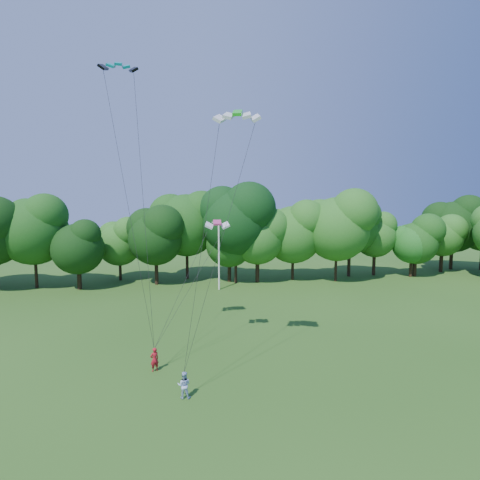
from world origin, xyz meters
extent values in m
plane|color=#264F15|center=(0.00, 0.00, 0.00)|extent=(160.00, 160.00, 0.00)
cylinder|color=silver|center=(1.15, 30.91, 4.42)|extent=(0.22, 0.22, 8.84)
cube|color=silver|center=(1.15, 30.91, 8.62)|extent=(1.68, 0.69, 0.08)
imported|color=#AD1621|center=(-5.62, 8.82, 0.81)|extent=(0.70, 0.61, 1.61)
imported|color=#AEC5F1|center=(-3.74, 5.03, 0.79)|extent=(0.86, 0.72, 1.58)
cube|color=#04898F|center=(-7.61, 10.93, 20.33)|extent=(2.48, 1.27, 0.54)
cube|color=green|center=(-0.26, 7.14, 16.62)|extent=(2.93, 1.83, 0.63)
cube|color=#C43676|center=(-0.98, 12.43, 9.70)|extent=(1.88, 0.99, 0.40)
cylinder|color=#302412|center=(3.86, 34.42, 2.48)|extent=(0.46, 0.46, 4.96)
ellipsoid|color=black|center=(3.86, 34.42, 9.01)|extent=(9.91, 9.91, 10.81)
cylinder|color=#392417|center=(30.29, 34.29, 1.56)|extent=(0.41, 0.41, 3.11)
ellipsoid|color=#1B581A|center=(30.29, 34.29, 5.66)|extent=(6.23, 6.23, 6.80)
camera|label=1|loc=(-3.93, -15.76, 11.40)|focal=28.00mm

